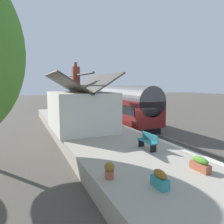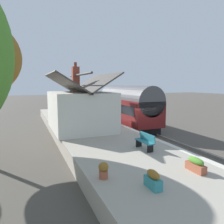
# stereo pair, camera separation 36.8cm
# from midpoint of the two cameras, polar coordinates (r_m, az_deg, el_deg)

# --- Properties ---
(ground_plane) EXTENTS (160.00, 160.00, 0.00)m
(ground_plane) POSITION_cam_midpoint_polar(r_m,az_deg,el_deg) (18.50, 7.74, -6.52)
(ground_plane) COLOR #4C473F
(platform) EXTENTS (32.00, 5.88, 0.91)m
(platform) POSITION_cam_midpoint_polar(r_m,az_deg,el_deg) (16.79, -4.01, -6.30)
(platform) COLOR #A39B8C
(platform) RESTS_ON ground
(platform_edge_coping) EXTENTS (32.00, 0.36, 0.02)m
(platform_edge_coping) POSITION_cam_midpoint_polar(r_m,az_deg,el_deg) (17.74, 4.49, -4.03)
(platform_edge_coping) COLOR beige
(platform_edge_coping) RESTS_ON platform
(rail_near) EXTENTS (52.00, 0.08, 0.14)m
(rail_near) POSITION_cam_midpoint_polar(r_m,az_deg,el_deg) (19.33, 11.92, -5.79)
(rail_near) COLOR gray
(rail_near) RESTS_ON ground
(rail_far) EXTENTS (52.00, 0.08, 0.14)m
(rail_far) POSITION_cam_midpoint_polar(r_m,az_deg,el_deg) (18.57, 8.22, -6.25)
(rail_far) COLOR gray
(rail_far) RESTS_ON ground
(train) EXTENTS (9.40, 2.73, 4.32)m
(train) POSITION_cam_midpoint_polar(r_m,az_deg,el_deg) (21.95, 4.70, 1.59)
(train) COLOR black
(train) RESTS_ON ground
(station_building) EXTENTS (6.45, 4.62, 5.34)m
(station_building) POSITION_cam_midpoint_polar(r_m,az_deg,el_deg) (16.94, -7.91, 0.78)
(station_building) COLOR silver
(station_building) RESTS_ON platform
(bench_by_lamp) EXTENTS (1.41, 0.48, 0.88)m
(bench_by_lamp) POSITION_cam_midpoint_polar(r_m,az_deg,el_deg) (11.80, 9.84, -7.64)
(bench_by_lamp) COLOR #26727F
(bench_by_lamp) RESTS_ON platform
(bench_platform_end) EXTENTS (1.42, 0.49, 0.88)m
(bench_platform_end) POSITION_cam_midpoint_polar(r_m,az_deg,el_deg) (25.33, -7.64, 0.43)
(bench_platform_end) COLOR #26727F
(bench_platform_end) RESTS_ON platform
(planter_corner_building) EXTENTS (0.38, 0.38, 0.63)m
(planter_corner_building) POSITION_cam_midpoint_polar(r_m,az_deg,el_deg) (8.24, -0.99, -15.30)
(planter_corner_building) COLOR #9E5138
(planter_corner_building) RESTS_ON platform
(planter_bench_left) EXTENTS (0.71, 0.32, 0.63)m
(planter_bench_left) POSITION_cam_midpoint_polar(r_m,az_deg,el_deg) (7.73, 12.39, -17.31)
(planter_bench_left) COLOR teal
(planter_bench_left) RESTS_ON platform
(planter_edge_near) EXTENTS (0.59, 0.59, 0.86)m
(planter_edge_near) POSITION_cam_midpoint_polar(r_m,az_deg,el_deg) (24.21, -13.68, -0.11)
(planter_edge_near) COLOR black
(planter_edge_near) RESTS_ON platform
(planter_under_sign) EXTENTS (0.83, 0.32, 0.62)m
(planter_under_sign) POSITION_cam_midpoint_polar(r_m,az_deg,el_deg) (23.62, -5.74, -0.48)
(planter_under_sign) COLOR black
(planter_under_sign) RESTS_ON platform
(planter_by_door) EXTENTS (0.43, 0.43, 0.82)m
(planter_by_door) POSITION_cam_midpoint_polar(r_m,az_deg,el_deg) (26.21, -14.58, 0.33)
(planter_by_door) COLOR black
(planter_by_door) RESTS_ON platform
(planter_bench_right) EXTENTS (0.90, 0.32, 0.59)m
(planter_bench_right) POSITION_cam_midpoint_polar(r_m,az_deg,el_deg) (9.57, 22.63, -12.93)
(planter_bench_right) COLOR #9E5138
(planter_bench_right) RESTS_ON platform
(station_sign_board) EXTENTS (0.96, 0.06, 1.57)m
(station_sign_board) POSITION_cam_midpoint_polar(r_m,az_deg,el_deg) (22.70, -4.43, 1.48)
(station_sign_board) COLOR black
(station_sign_board) RESTS_ON platform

